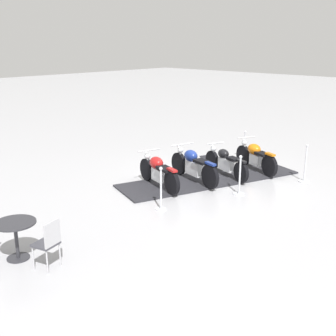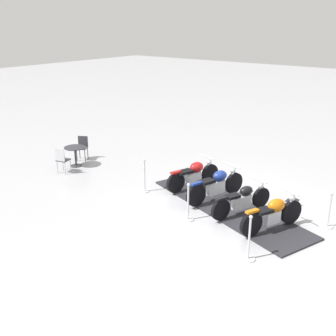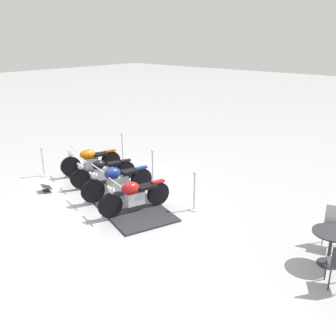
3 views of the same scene
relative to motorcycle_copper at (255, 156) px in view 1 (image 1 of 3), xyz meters
name	(u,v)px [view 1 (image 1 of 3)]	position (x,y,z in m)	size (l,w,h in m)	color
ground_plane	(210,180)	(-0.53, -1.66, -0.53)	(80.00, 80.00, 0.00)	#B2B2B7
display_platform	(210,179)	(-0.53, -1.66, -0.50)	(5.68, 1.58, 0.05)	#28282D
motorcycle_copper	(255,156)	(0.00, 0.00, 0.00)	(1.97, 0.96, 0.99)	black
motorcycle_black	(225,162)	(-0.38, -1.10, -0.05)	(2.08, 0.90, 0.91)	black
motorcycle_navy	(193,165)	(-0.75, -2.20, 0.02)	(2.24, 0.89, 1.02)	black
motorcycle_maroon	(158,171)	(-1.12, -3.30, -0.01)	(2.07, 0.85, 0.97)	black
stanchion_left_mid	(240,182)	(0.86, -2.14, -0.17)	(0.33, 0.33, 1.11)	silver
stanchion_right_front	(244,150)	(-1.14, 1.10, -0.20)	(0.32, 0.32, 1.02)	silver
stanchion_left_front	(305,170)	(1.64, 0.15, -0.17)	(0.34, 0.34, 1.15)	silver
stanchion_left_rear	(161,195)	(0.08, -4.42, -0.13)	(0.29, 0.29, 1.12)	silver
info_placard	(205,160)	(-1.86, -0.20, -0.45)	(0.37, 0.41, 0.22)	#333338
cafe_table	(16,231)	(-0.17, -8.15, 0.05)	(0.80, 0.80, 0.76)	#2D2D33
cafe_chair_near_table	(48,241)	(0.62, -7.93, 0.02)	(0.49, 0.49, 0.96)	#B7B7BC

